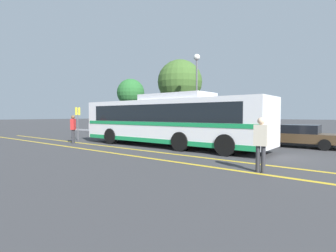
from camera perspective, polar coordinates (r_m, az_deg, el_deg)
The scene contains 15 objects.
ground_plane at distance 16.34m, azimuth -2.35°, elevation -4.14°, with size 220.00×220.00×0.00m, color #38383A.
lane_strip_0 at distance 13.92m, azimuth -5.75°, elevation -5.28°, with size 0.20×31.94×0.01m, color gold.
lane_strip_1 at distance 12.85m, azimuth -10.81°, elevation -5.95°, with size 0.20×31.94×0.01m, color gold.
curb_strip at distance 20.46m, azimuth 10.55°, elevation -2.65°, with size 39.94×0.36×0.15m, color #99999E.
transit_bus at distance 15.42m, azimuth 0.05°, elevation 1.31°, with size 12.29×2.88×3.07m.
parked_car_0 at distance 27.46m, azimuth -12.99°, elevation 0.06°, with size 4.56×2.01×1.53m.
parked_car_1 at distance 23.18m, azimuth -4.69°, elevation -0.20°, with size 4.91×2.13×1.65m.
parked_car_2 at distance 19.38m, azimuth 10.21°, elevation -0.92°, with size 4.30×1.95×1.48m.
parked_car_3 at distance 16.97m, azimuth 26.67°, elevation -1.89°, with size 4.58×2.02×1.30m.
pedestrian_0 at distance 18.25m, azimuth -19.94°, elevation -0.23°, with size 0.43×0.47×1.85m.
pedestrian_1 at distance 8.97m, azimuth 19.55°, elevation -3.10°, with size 0.44×0.26×1.78m.
bus_stop_sign at distance 20.33m, azimuth -19.04°, elevation 1.42°, with size 0.07×0.40×2.47m.
street_lamp at distance 22.46m, azimuth 6.28°, elevation 10.75°, with size 0.54×0.54×6.96m.
tree_1 at distance 31.93m, azimuth -8.13°, elevation 7.18°, with size 3.27×3.27×6.19m.
tree_2 at distance 27.30m, azimuth 2.59°, elevation 9.52°, with size 4.56×4.56×7.54m.
Camera 1 is at (10.75, -12.16, 1.86)m, focal length 28.00 mm.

